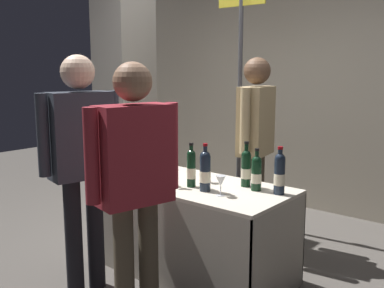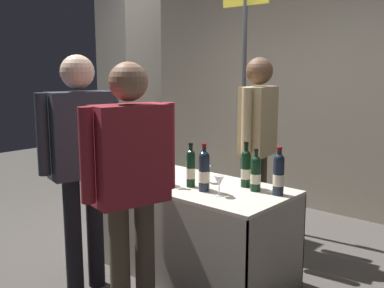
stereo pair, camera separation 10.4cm
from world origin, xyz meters
TOP-DOWN VIEW (x-y plane):
  - ground_plane at (0.00, 0.00)m, footprint 12.00×12.00m
  - back_partition at (0.00, 2.16)m, footprint 6.91×0.12m
  - concrete_pillar at (-1.56, 0.73)m, footprint 0.49×0.49m
  - tasting_table at (0.00, 0.00)m, footprint 1.53×0.73m
  - featured_wine_bottle at (0.37, 0.17)m, footprint 0.07×0.07m
  - display_bottle_0 at (0.49, 0.13)m, footprint 0.07×0.07m
  - display_bottle_1 at (0.66, 0.15)m, footprint 0.08×0.08m
  - display_bottle_2 at (-0.32, -0.25)m, footprint 0.07×0.07m
  - display_bottle_3 at (0.21, -0.11)m, footprint 0.08×0.08m
  - display_bottle_4 at (0.07, -0.09)m, footprint 0.07×0.07m
  - wine_glass_near_vendor at (-0.60, -0.04)m, footprint 0.07×0.07m
  - wine_glass_mid at (0.07, 0.08)m, footprint 0.07×0.07m
  - wine_glass_near_taster at (0.37, -0.14)m, footprint 0.07×0.07m
  - flower_vase at (-0.15, -0.19)m, footprint 0.10×0.10m
  - vendor_presenter at (0.08, 0.77)m, footprint 0.27×0.54m
  - taster_foreground_right at (0.24, -0.82)m, footprint 0.30×0.59m
  - taster_foreground_left at (-0.41, -0.70)m, footprint 0.30×0.58m
  - booth_signpost at (-0.38, 1.21)m, footprint 0.53×0.04m

SIDE VIEW (x-z plane):
  - ground_plane at x=0.00m, z-range 0.00..0.00m
  - tasting_table at x=0.00m, z-range 0.14..0.87m
  - wine_glass_mid at x=0.07m, z-range 0.75..0.88m
  - wine_glass_near_taster at x=0.37m, z-range 0.75..0.90m
  - wine_glass_near_vendor at x=-0.60m, z-range 0.76..0.90m
  - flower_vase at x=-0.15m, z-range 0.64..1.06m
  - display_bottle_0 at x=0.49m, z-range 0.70..1.01m
  - display_bottle_2 at x=-0.32m, z-range 0.70..1.03m
  - featured_wine_bottle at x=0.37m, z-range 0.70..1.03m
  - display_bottle_4 at x=0.07m, z-range 0.70..1.03m
  - display_bottle_3 at x=0.21m, z-range 0.70..1.04m
  - display_bottle_1 at x=0.66m, z-range 0.71..1.04m
  - taster_foreground_right at x=0.24m, z-range 0.16..1.79m
  - vendor_presenter at x=0.08m, z-range 0.16..1.84m
  - taster_foreground_left at x=-0.41m, z-range 0.17..1.85m
  - back_partition at x=0.00m, z-range 0.00..2.63m
  - concrete_pillar at x=-1.56m, z-range 0.00..2.87m
  - booth_signpost at x=-0.38m, z-range 0.27..2.66m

